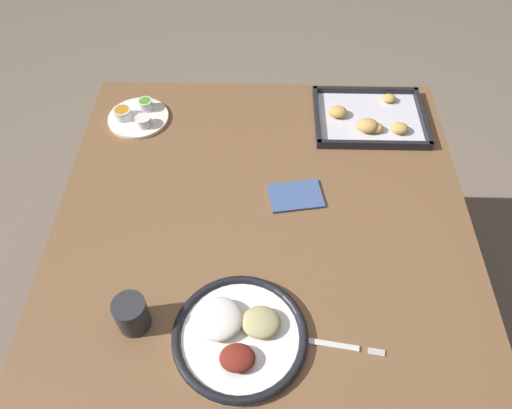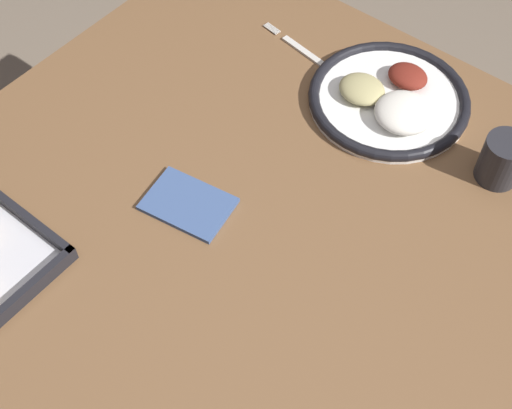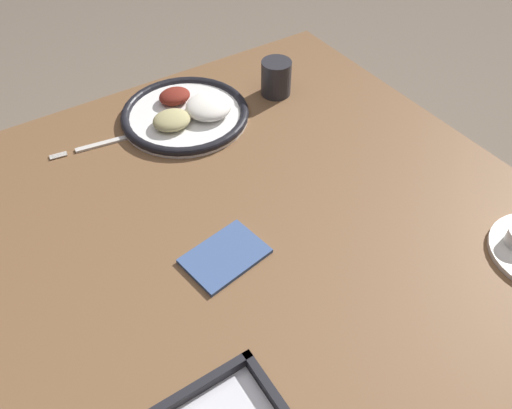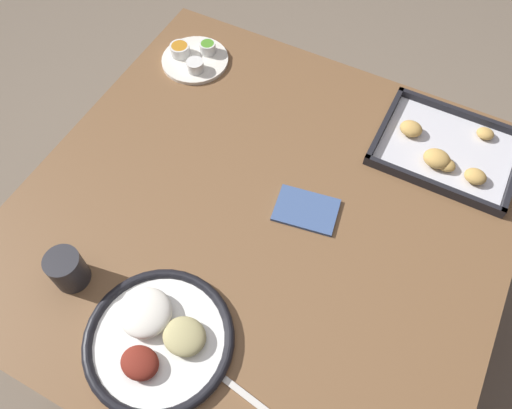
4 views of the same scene
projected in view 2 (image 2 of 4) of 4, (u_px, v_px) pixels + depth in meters
The scene contains 6 objects.
ground_plane at pixel (252, 381), 1.70m from camera, with size 8.00×8.00×0.00m, color #7A6B59.
dining_table at pixel (250, 244), 1.21m from camera, with size 1.04×1.04×0.70m.
dinner_plate at pixel (390, 99), 1.26m from camera, with size 0.29×0.29×0.05m.
fork at pixel (305, 52), 1.34m from camera, with size 0.20×0.04×0.00m.
drinking_cup at pixel (502, 160), 1.14m from camera, with size 0.07×0.07×0.08m.
napkin at pixel (188, 204), 1.13m from camera, with size 0.15×0.12×0.01m.
Camera 2 is at (-0.42, 0.50, 1.63)m, focal length 50.00 mm.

